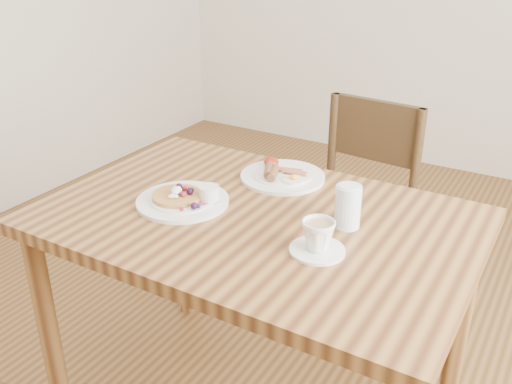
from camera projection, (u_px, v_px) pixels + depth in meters
The scene contains 6 objects.
dining_table at pixel (256, 245), 1.64m from camera, with size 1.20×0.80×0.75m.
chair_far at pixel (355, 204), 2.23m from camera, with size 0.46×0.46×0.88m.
pancake_plate at pixel (184, 199), 1.66m from camera, with size 0.27×0.27×0.06m.
breakfast_plate at pixel (281, 175), 1.82m from camera, with size 0.27×0.27×0.04m.
teacup_saucer at pixel (318, 238), 1.40m from camera, with size 0.14×0.14×0.09m.
water_glass at pixel (348, 207), 1.51m from camera, with size 0.07×0.07×0.12m, color silver.
Camera 1 is at (0.73, -1.22, 1.49)m, focal length 40.00 mm.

